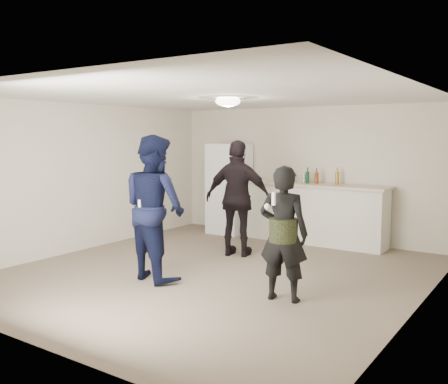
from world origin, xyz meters
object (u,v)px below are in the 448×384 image
Objects in this scene: shaker at (304,178)px; woman at (283,234)px; counter at (315,214)px; spectator at (238,198)px; fridge at (229,189)px; man at (155,208)px.

woman reaches higher than shaker.
counter is 1.78m from spectator.
woman is at bearing 122.09° from spectator.
fridge is 0.95× the size of spectator.
counter is 3.50m from man.
fridge reaches higher than counter.
counter is 1.38× the size of spectator.
fridge is at bearing -176.46° from shaker.
spectator reaches higher than fridge.
spectator reaches higher than woman.
woman is (1.88, 0.16, -0.18)m from man.
fridge is 1.11× the size of woman.
spectator is at bearing -103.84° from shaker.
spectator reaches higher than shaker.
counter is 15.29× the size of shaker.
spectator is at bearing -54.14° from woman.
man is (0.95, -3.29, 0.09)m from fridge.
fridge is at bearing -177.80° from counter.
fridge is 0.91× the size of man.
counter is 1.32× the size of man.
spectator is (-1.64, 1.58, 0.14)m from woman.
man is (-0.64, -3.39, -0.19)m from shaker.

